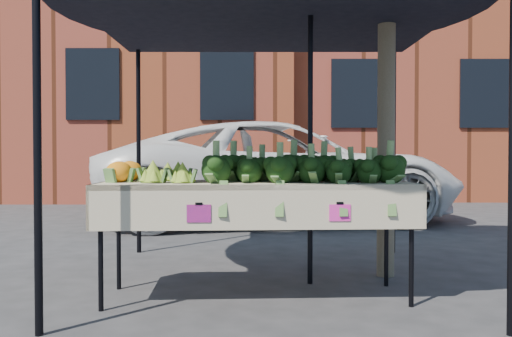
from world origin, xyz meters
name	(u,v)px	position (x,y,z in m)	size (l,w,h in m)	color
ground	(238,294)	(0.00, 0.00, 0.00)	(90.00, 90.00, 0.00)	#2A2A2C
table	(256,240)	(0.14, -0.11, 0.45)	(2.44, 0.92, 0.90)	#BAAD91
canopy	(269,125)	(0.26, 0.44, 1.37)	(3.16, 3.16, 2.74)	black
broccoli_heap	(302,164)	(0.50, -0.08, 1.04)	(1.56, 0.59, 0.28)	black
romanesco_cluster	(171,168)	(-0.52, -0.07, 1.01)	(0.45, 0.59, 0.22)	#81A434
cauliflower_pair	(125,169)	(-0.89, -0.04, 1.00)	(0.25, 0.45, 0.20)	orange
vehicle	(279,42)	(0.53, 4.78, 2.98)	(2.75, 1.66, 5.96)	white
street_tree	(387,25)	(1.33, 0.66, 2.29)	(2.33, 2.33, 4.59)	#1E4C14
building_left	(82,41)	(-5.00, 12.00, 4.50)	(12.00, 8.00, 9.00)	brown
building_right	(480,53)	(7.00, 12.50, 4.25)	(12.00, 8.00, 8.50)	brown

